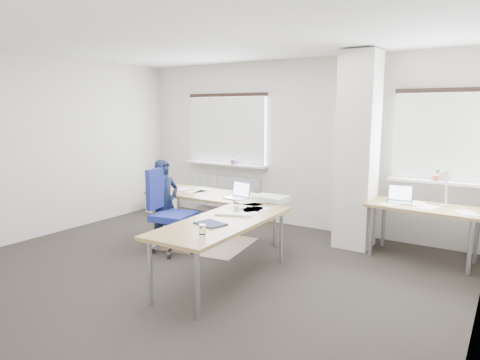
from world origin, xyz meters
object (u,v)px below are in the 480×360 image
Objects in this scene: desk_side at (424,209)px; person at (165,203)px; task_chair at (171,229)px; desk_main at (220,208)px.

desk_side is 3.55m from person.
task_chair is 0.92× the size of person.
desk_side reaches higher than desk_main.
desk_main is 0.84m from task_chair.
desk_side is 1.23× the size of task_chair.
desk_side reaches higher than task_chair.
desk_side is 3.42m from task_chair.
task_chair is at bearing -170.49° from desk_main.
task_chair is (-3.01, -1.58, -0.36)m from desk_side.
task_chair is (-0.74, -0.15, -0.37)m from desk_main.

